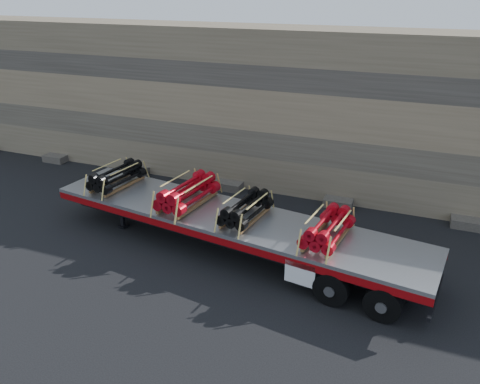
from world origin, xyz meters
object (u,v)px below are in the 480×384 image
object	(u,v)px
bundle_midfront	(188,193)
bundle_rear	(328,229)
trailer	(230,233)
bundle_front	(117,177)
bundle_midrear	(246,209)

from	to	relation	value
bundle_midfront	bundle_rear	bearing A→B (deg)	-0.00
trailer	bundle_front	xyz separation A→B (m)	(-5.05, 0.70, 1.08)
bundle_front	bundle_midrear	size ratio (longest dim) A/B	1.04
bundle_midrear	trailer	bearing A→B (deg)	-180.00
trailer	bundle_midfront	bearing A→B (deg)	180.00
bundle_midfront	bundle_rear	world-z (taller)	bundle_midfront
trailer	bundle_front	bearing A→B (deg)	180.00
bundle_midfront	bundle_front	bearing A→B (deg)	180.00
trailer	bundle_midrear	world-z (taller)	bundle_midrear
trailer	bundle_rear	distance (m)	3.67
bundle_midfront	bundle_midrear	world-z (taller)	bundle_midfront
bundle_midfront	bundle_rear	size ratio (longest dim) A/B	1.12
bundle_front	bundle_midfront	size ratio (longest dim) A/B	0.90
bundle_rear	bundle_midfront	bearing A→B (deg)	180.00
bundle_midrear	bundle_midfront	bearing A→B (deg)	180.00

